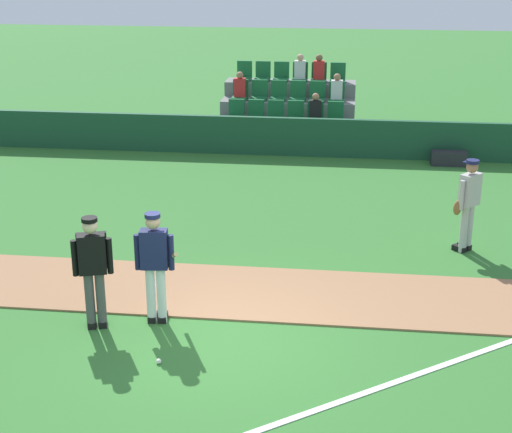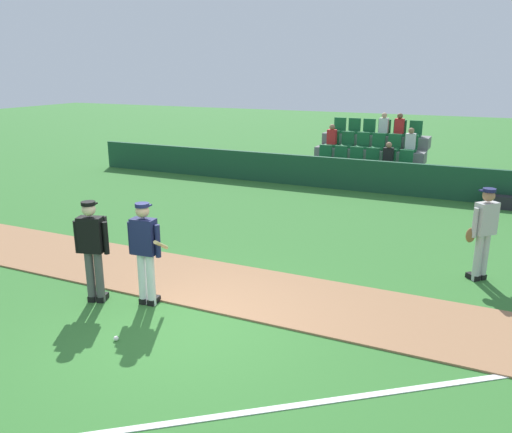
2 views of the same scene
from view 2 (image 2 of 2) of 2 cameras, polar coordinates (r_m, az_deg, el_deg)
ground_plane at (r=8.21m, az=-7.69°, el=-11.97°), size 80.00×80.00×0.00m
infield_dirt_path at (r=9.45m, az=-2.46°, el=-7.83°), size 28.00×2.03×0.03m
foul_line_chalk at (r=6.83m, az=12.82°, el=-18.55°), size 9.59×7.38×0.01m
dugout_fence at (r=17.06m, az=10.87°, el=4.52°), size 20.00×0.16×1.02m
stadium_bleachers at (r=18.84m, az=12.34°, el=5.87°), size 3.90×2.95×2.30m
batter_navy_jersey at (r=8.69m, az=-12.07°, el=-3.61°), size 0.71×0.76×1.76m
umpire_home_plate at (r=9.02m, az=-17.53°, el=-3.07°), size 0.57×0.39×1.76m
runner_grey_jersey at (r=10.37m, az=23.73°, el=-1.46°), size 0.55×0.51×1.76m
baseball at (r=8.03m, az=-15.15°, el=-12.81°), size 0.07×0.07×0.07m
equipment_bag at (r=16.22m, az=25.34°, el=1.45°), size 0.90×0.36×0.36m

